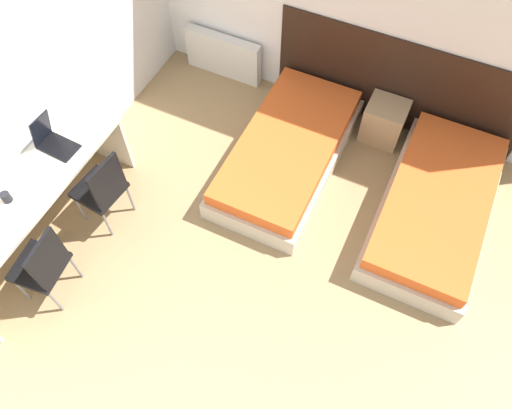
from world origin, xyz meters
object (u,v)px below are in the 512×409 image
Objects in this scene: bed_near_window at (287,152)px; nightstand at (384,121)px; chair_near_laptop at (102,188)px; chair_near_notebook at (43,265)px; bed_near_door at (435,207)px; laptop at (53,141)px.

bed_near_window is 4.30× the size of nightstand.
nightstand is 0.50× the size of chair_near_laptop.
nightstand is at bearing 49.54° from chair_near_notebook.
laptop is (-3.30, -1.26, 0.65)m from bed_near_door.
chair_near_notebook reaches higher than bed_near_door.
nightstand is at bearing 134.17° from bed_near_door.
chair_near_notebook is (-2.04, -2.99, 0.28)m from nightstand.
bed_near_window is at bearing 38.70° from laptop.
laptop is (-1.75, -1.26, 0.65)m from bed_near_window.
nightstand is 3.32m from laptop.
bed_near_window is 1.11m from nightstand.
chair_near_notebook is (-0.00, -0.85, 0.00)m from chair_near_laptop.
chair_near_laptop is at bearing -133.28° from bed_near_window.
bed_near_window is 1.88m from chair_near_laptop.
chair_near_laptop is (-1.27, -1.34, 0.32)m from bed_near_window.
laptop reaches higher than nightstand.
laptop is at bearing -144.28° from bed_near_window.
chair_near_notebook reaches higher than nightstand.
bed_near_window is at bearing 52.80° from chair_near_laptop.
bed_near_window is 1.55m from bed_near_door.
chair_near_laptop is at bearing 83.84° from chair_near_notebook.
nightstand is at bearing 42.14° from laptop.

